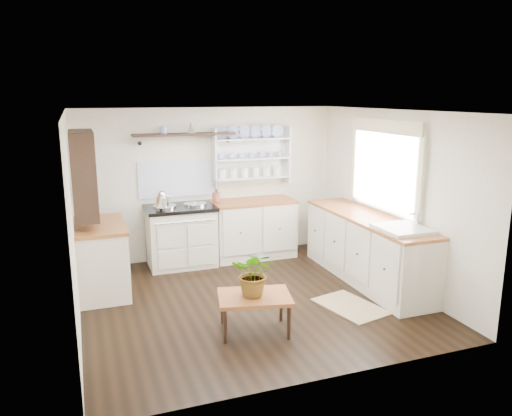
{
  "coord_description": "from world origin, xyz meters",
  "views": [
    {
      "loc": [
        -1.91,
        -5.46,
        2.48
      ],
      "look_at": [
        0.16,
        0.25,
        1.1
      ],
      "focal_mm": 35.0,
      "sensor_mm": 36.0,
      "label": 1
    }
  ],
  "objects": [
    {
      "name": "potted_plant",
      "position": [
        -0.24,
        -0.82,
        0.66
      ],
      "size": [
        0.59,
        0.57,
        0.5
      ],
      "primitive_type": "imported",
      "rotation": [
        0.0,
        0.0,
        -0.54
      ],
      "color": "#3F7233",
      "rests_on": "center_table"
    },
    {
      "name": "high_shelf",
      "position": [
        -0.4,
        1.78,
        1.91
      ],
      "size": [
        1.5,
        0.29,
        0.16
      ],
      "color": "black",
      "rests_on": "wall_back"
    },
    {
      "name": "wall_left",
      "position": [
        -2.0,
        0.0,
        1.15
      ],
      "size": [
        0.02,
        3.8,
        2.3
      ],
      "primitive_type": "cube",
      "color": "beige",
      "rests_on": "ground"
    },
    {
      "name": "utensil_crock",
      "position": [
        0.04,
        1.68,
        0.98
      ],
      "size": [
        0.11,
        0.11,
        0.13
      ],
      "primitive_type": "cylinder",
      "color": "brown",
      "rests_on": "back_cabinets"
    },
    {
      "name": "right_cabinets",
      "position": [
        1.7,
        0.1,
        0.46
      ],
      "size": [
        0.62,
        2.43,
        0.9
      ],
      "color": "beige",
      "rests_on": "floor"
    },
    {
      "name": "center_table",
      "position": [
        -0.24,
        -0.82,
        0.37
      ],
      "size": [
        0.86,
        0.69,
        0.41
      ],
      "rotation": [
        0.0,
        0.0,
        -0.22
      ],
      "color": "brown",
      "rests_on": "floor"
    },
    {
      "name": "left_shelving",
      "position": [
        -1.84,
        0.9,
        1.55
      ],
      "size": [
        0.28,
        0.8,
        1.05
      ],
      "primitive_type": "cube",
      "color": "black",
      "rests_on": "wall_left"
    },
    {
      "name": "aga_cooker",
      "position": [
        -0.54,
        1.57,
        0.46
      ],
      "size": [
        1.0,
        0.7,
        0.93
      ],
      "color": "beige",
      "rests_on": "floor"
    },
    {
      "name": "wall_back",
      "position": [
        0.0,
        1.9,
        1.15
      ],
      "size": [
        4.0,
        0.02,
        2.3
      ],
      "primitive_type": "cube",
      "color": "beige",
      "rests_on": "ground"
    },
    {
      "name": "belfast_sink",
      "position": [
        1.7,
        -0.65,
        0.8
      ],
      "size": [
        0.55,
        0.6,
        0.45
      ],
      "color": "white",
      "rests_on": "right_cabinets"
    },
    {
      "name": "wall_right",
      "position": [
        2.0,
        0.0,
        1.15
      ],
      "size": [
        0.02,
        3.8,
        2.3
      ],
      "primitive_type": "cube",
      "color": "beige",
      "rests_on": "ground"
    },
    {
      "name": "ceiling",
      "position": [
        0.0,
        0.0,
        2.3
      ],
      "size": [
        4.0,
        3.8,
        0.01
      ],
      "primitive_type": "cube",
      "color": "white",
      "rests_on": "wall_back"
    },
    {
      "name": "floor",
      "position": [
        0.0,
        0.0,
        0.0
      ],
      "size": [
        4.0,
        3.8,
        0.01
      ],
      "primitive_type": "cube",
      "color": "black",
      "rests_on": "ground"
    },
    {
      "name": "plate_rack",
      "position": [
        0.65,
        1.86,
        1.56
      ],
      "size": [
        1.2,
        0.22,
        0.9
      ],
      "color": "white",
      "rests_on": "wall_back"
    },
    {
      "name": "window",
      "position": [
        1.95,
        0.15,
        1.56
      ],
      "size": [
        0.08,
        1.55,
        1.22
      ],
      "color": "white",
      "rests_on": "wall_right"
    },
    {
      "name": "floor_rug",
      "position": [
        1.05,
        -0.62,
        0.01
      ],
      "size": [
        0.73,
        0.95,
        0.02
      ],
      "primitive_type": "cube",
      "rotation": [
        0.0,
        0.0,
        0.23
      ],
      "color": "#81604B",
      "rests_on": "floor"
    },
    {
      "name": "left_cabinets",
      "position": [
        -1.7,
        0.9,
        0.46
      ],
      "size": [
        0.62,
        1.13,
        0.9
      ],
      "color": "beige",
      "rests_on": "floor"
    },
    {
      "name": "back_cabinets",
      "position": [
        0.6,
        1.6,
        0.46
      ],
      "size": [
        1.27,
        0.63,
        0.9
      ],
      "color": "beige",
      "rests_on": "floor"
    },
    {
      "name": "kettle",
      "position": [
        -0.82,
        1.45,
        1.05
      ],
      "size": [
        0.19,
        0.19,
        0.24
      ],
      "primitive_type": null,
      "color": "silver",
      "rests_on": "aga_cooker"
    }
  ]
}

